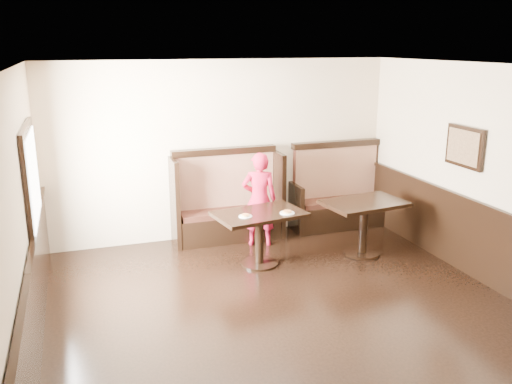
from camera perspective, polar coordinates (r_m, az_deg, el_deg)
name	(u,v)px	position (r m, az deg, el deg)	size (l,w,h in m)	color
ground	(312,340)	(5.96, 5.95, -15.28)	(7.00, 7.00, 0.00)	black
room_shell	(277,275)	(5.78, 2.24, -8.76)	(7.00, 7.00, 7.00)	beige
booth_main	(227,207)	(8.61, -3.06, -1.54)	(1.75, 0.72, 1.45)	black
booth_neighbor	(338,198)	(9.31, 8.58, -0.68)	(1.65, 0.72, 1.45)	black
table_main	(259,225)	(7.54, 0.35, -3.48)	(1.32, 0.95, 0.77)	black
table_neighbor	(364,215)	(8.09, 11.29, -2.37)	(1.25, 0.91, 0.81)	black
child	(259,199)	(8.26, 0.35, -0.78)	(0.53, 0.35, 1.46)	#B31331
pizza_plate_left	(245,216)	(7.30, -1.11, -2.52)	(0.18, 0.18, 0.03)	white
pizza_plate_right	(287,212)	(7.45, 3.30, -2.15)	(0.21, 0.21, 0.04)	white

